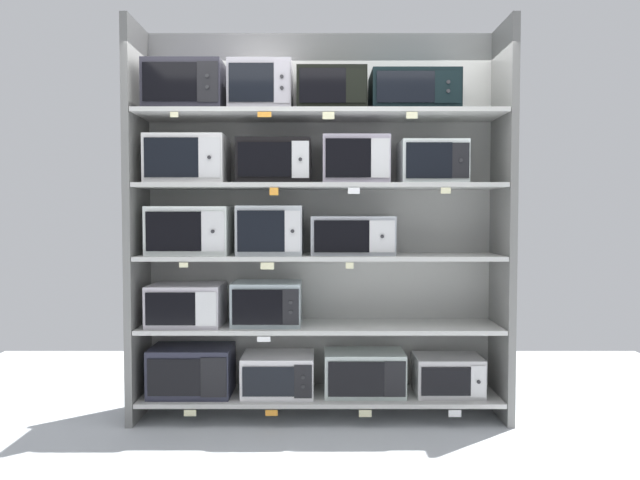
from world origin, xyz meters
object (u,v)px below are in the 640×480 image
(microwave_7, at_px, (271,230))
(microwave_12, at_px, (432,163))
(microwave_3, at_px, (448,375))
(microwave_5, at_px, (267,303))
(microwave_13, at_px, (186,88))
(microwave_0, at_px, (192,370))
(microwave_10, at_px, (275,162))
(microwave_16, at_px, (413,93))
(microwave_14, at_px, (261,88))
(microwave_9, at_px, (188,160))
(microwave_4, at_px, (187,304))
(microwave_6, at_px, (190,231))
(microwave_15, at_px, (331,92))
(microwave_1, at_px, (278,374))
(microwave_11, at_px, (355,160))
(microwave_8, at_px, (352,235))
(microwave_2, at_px, (364,373))

(microwave_7, xyz_separation_m, microwave_12, (1.10, -0.00, 0.46))
(microwave_3, height_order, microwave_5, microwave_5)
(microwave_13, bearing_deg, microwave_0, 0.40)
(microwave_10, distance_m, microwave_16, 1.05)
(microwave_10, relative_size, microwave_14, 1.17)
(microwave_9, distance_m, microwave_14, 0.70)
(microwave_4, bearing_deg, microwave_3, 0.00)
(microwave_0, relative_size, microwave_6, 1.01)
(microwave_15, bearing_deg, microwave_1, 179.95)
(microwave_3, height_order, microwave_16, microwave_16)
(microwave_5, bearing_deg, microwave_1, 0.25)
(microwave_0, xyz_separation_m, microwave_6, (-0.00, -0.00, 0.96))
(microwave_0, xyz_separation_m, microwave_10, (0.58, -0.00, 1.43))
(microwave_9, bearing_deg, microwave_11, 0.00)
(microwave_4, bearing_deg, microwave_7, -0.02)
(microwave_9, bearing_deg, microwave_3, 0.01)
(microwave_10, distance_m, microwave_11, 0.55)
(microwave_12, distance_m, microwave_14, 1.26)
(microwave_7, relative_size, microwave_15, 0.96)
(microwave_7, xyz_separation_m, microwave_8, (0.56, 0.00, -0.04))
(microwave_13, bearing_deg, microwave_3, 0.01)
(microwave_11, xyz_separation_m, microwave_14, (-0.64, 0.00, 0.49))
(microwave_5, distance_m, microwave_11, 1.15)
(microwave_0, distance_m, microwave_8, 1.45)
(microwave_4, distance_m, microwave_11, 1.52)
(microwave_0, bearing_deg, microwave_5, -0.03)
(microwave_5, distance_m, microwave_7, 0.50)
(microwave_4, distance_m, microwave_6, 0.51)
(microwave_14, height_order, microwave_16, microwave_14)
(microwave_10, height_order, microwave_13, microwave_13)
(microwave_7, xyz_separation_m, microwave_10, (0.03, 0.00, 0.47))
(microwave_2, xyz_separation_m, microwave_9, (-1.20, -0.00, 1.46))
(microwave_1, bearing_deg, microwave_0, -179.99)
(microwave_8, distance_m, microwave_9, 1.23)
(microwave_13, xyz_separation_m, microwave_16, (1.53, -0.00, -0.03))
(microwave_16, bearing_deg, microwave_5, -179.99)
(microwave_11, bearing_deg, microwave_5, -179.99)
(microwave_8, bearing_deg, microwave_16, 0.01)
(microwave_4, height_order, microwave_11, microwave_11)
(microwave_4, relative_size, microwave_9, 0.94)
(microwave_0, xyz_separation_m, microwave_11, (1.12, -0.00, 1.44))
(microwave_13, height_order, microwave_15, microwave_13)
(microwave_1, xyz_separation_m, microwave_12, (1.05, -0.00, 1.45))
(microwave_10, xyz_separation_m, microwave_15, (0.39, -0.00, 0.47))
(microwave_0, bearing_deg, microwave_10, -0.01)
(microwave_6, xyz_separation_m, microwave_16, (1.52, 0.00, 0.93))
(microwave_1, relative_size, microwave_10, 0.99)
(microwave_9, relative_size, microwave_12, 1.20)
(microwave_1, xyz_separation_m, microwave_4, (-0.63, -0.00, 0.48))
(microwave_4, bearing_deg, microwave_14, -0.00)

